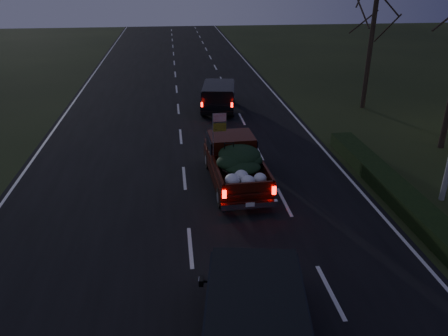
{
  "coord_description": "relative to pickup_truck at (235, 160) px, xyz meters",
  "views": [
    {
      "loc": [
        -0.32,
        -11.33,
        7.8
      ],
      "look_at": [
        1.41,
        2.97,
        1.3
      ],
      "focal_mm": 35.0,
      "sensor_mm": 36.0,
      "label": 1
    }
  ],
  "objects": [
    {
      "name": "road_asphalt",
      "position": [
        -2.02,
        -4.32,
        -0.98
      ],
      "size": [
        14.0,
        120.0,
        0.02
      ],
      "primitive_type": "cube",
      "color": "black",
      "rests_on": "ground"
    },
    {
      "name": "bare_tree_far",
      "position": [
        9.48,
        9.68,
        4.24
      ],
      "size": [
        3.6,
        3.6,
        7.0
      ],
      "color": "black",
      "rests_on": "ground"
    },
    {
      "name": "rear_suv",
      "position": [
        -0.85,
        -8.82,
        0.11
      ],
      "size": [
        2.85,
        5.29,
        1.45
      ],
      "rotation": [
        0.0,
        0.0,
        -0.16
      ],
      "color": "black",
      "rests_on": "ground"
    },
    {
      "name": "ground",
      "position": [
        -2.02,
        -4.32,
        -0.99
      ],
      "size": [
        120.0,
        120.0,
        0.0
      ],
      "primitive_type": "plane",
      "color": "black",
      "rests_on": "ground"
    },
    {
      "name": "lead_suv",
      "position": [
        0.45,
        10.18,
        -0.0
      ],
      "size": [
        2.55,
        4.76,
        1.3
      ],
      "rotation": [
        0.0,
        0.0,
        -0.15
      ],
      "color": "black",
      "rests_on": "ground"
    },
    {
      "name": "pickup_truck",
      "position": [
        0.0,
        0.0,
        0.0
      ],
      "size": [
        2.14,
        5.1,
        2.63
      ],
      "rotation": [
        0.0,
        0.0,
        0.04
      ],
      "color": "#3A1007",
      "rests_on": "ground"
    },
    {
      "name": "hedge_row",
      "position": [
        5.78,
        -1.32,
        -0.69
      ],
      "size": [
        1.0,
        10.0,
        0.6
      ],
      "primitive_type": "cube",
      "color": "black",
      "rests_on": "ground"
    }
  ]
}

